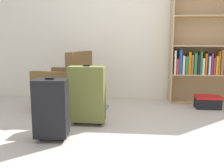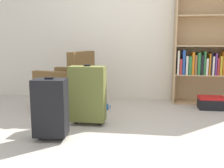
{
  "view_description": "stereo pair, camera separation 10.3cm",
  "coord_description": "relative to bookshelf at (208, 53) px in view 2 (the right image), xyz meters",
  "views": [
    {
      "loc": [
        0.22,
        -2.74,
        1.04
      ],
      "look_at": [
        -0.09,
        0.24,
        0.55
      ],
      "focal_mm": 41.22,
      "sensor_mm": 36.0,
      "label": 1
    },
    {
      "loc": [
        0.32,
        -2.73,
        1.04
      ],
      "look_at": [
        -0.09,
        0.24,
        0.55
      ],
      "focal_mm": 41.22,
      "sensor_mm": 36.0,
      "label": 2
    }
  ],
  "objects": [
    {
      "name": "armchair",
      "position": [
        -2.22,
        -0.7,
        -0.55
      ],
      "size": [
        0.83,
        0.83,
        0.9
      ],
      "color": "brown",
      "rests_on": "ground"
    },
    {
      "name": "bookshelf",
      "position": [
        0.0,
        0.0,
        0.0
      ],
      "size": [
        1.16,
        0.33,
        1.93
      ],
      "color": "tan",
      "rests_on": "ground"
    },
    {
      "name": "back_wall",
      "position": [
        -1.32,
        0.21,
        0.44
      ],
      "size": [
        5.23,
        0.1,
        2.6
      ],
      "primitive_type": "cube",
      "color": "beige",
      "rests_on": "ground"
    },
    {
      "name": "mug",
      "position": [
        -1.63,
        -0.69,
        -0.82
      ],
      "size": [
        0.12,
        0.08,
        0.1
      ],
      "color": "#1959A5",
      "rests_on": "ground"
    },
    {
      "name": "suitcase_olive",
      "position": [
        -1.74,
        -1.41,
        -0.47
      ],
      "size": [
        0.45,
        0.22,
        0.76
      ],
      "color": "brown",
      "rests_on": "ground"
    },
    {
      "name": "ground_plane",
      "position": [
        -1.32,
        -1.78,
        -0.86
      ],
      "size": [
        9.15,
        9.15,
        0.0
      ],
      "primitive_type": "plane",
      "color": "#B2A899"
    },
    {
      "name": "suitcase_black",
      "position": [
        -2.01,
        -1.97,
        -0.51
      ],
      "size": [
        0.36,
        0.27,
        0.68
      ],
      "color": "black",
      "rests_on": "ground"
    },
    {
      "name": "storage_box",
      "position": [
        -0.0,
        -0.42,
        -0.76
      ],
      "size": [
        0.39,
        0.26,
        0.2
      ],
      "color": "black",
      "rests_on": "ground"
    }
  ]
}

